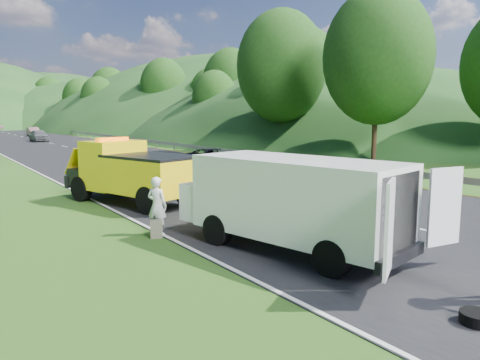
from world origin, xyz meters
TOP-DOWN VIEW (x-y plane):
  - ground at (0.00, 0.00)m, footprint 320.00×320.00m
  - road_surface at (3.00, 40.00)m, footprint 14.00×200.00m
  - guardrail at (10.30, 52.50)m, footprint 0.06×140.00m
  - tree_line_right at (23.00, 60.00)m, footprint 14.00×140.00m
  - tow_truck at (-2.78, 6.70)m, footprint 3.92×6.44m
  - white_van at (-1.77, -1.82)m, footprint 4.31×7.35m
  - woman at (-4.01, 1.61)m, footprint 0.73×0.78m
  - child at (-1.59, -0.87)m, footprint 0.58×0.47m
  - suitcase at (-4.18, 1.31)m, footprint 0.38×0.30m
  - spare_tire at (-1.97, -6.99)m, footprint 0.60×0.60m
  - passing_suv at (5.37, 13.79)m, footprint 2.50×4.92m
  - dist_car_a at (2.65, 50.75)m, footprint 1.76×4.37m
  - dist_car_b at (4.66, 64.34)m, footprint 1.41×4.04m

SIDE VIEW (x-z plane):
  - ground at x=0.00m, z-range 0.00..0.00m
  - guardrail at x=10.30m, z-range -0.76..0.76m
  - tree_line_right at x=23.00m, z-range -7.00..7.00m
  - woman at x=-4.01m, z-range -0.87..0.87m
  - child at x=-1.59m, z-range -0.56..0.56m
  - spare_tire at x=-1.97m, z-range -0.10..0.10m
  - passing_suv at x=5.37m, z-range -0.67..0.67m
  - dist_car_a at x=2.65m, z-range -0.74..0.74m
  - dist_car_b at x=4.66m, z-range -0.67..0.67m
  - road_surface at x=3.00m, z-range 0.00..0.02m
  - suitcase at x=-4.18m, z-range 0.00..0.54m
  - tow_truck at x=-2.78m, z-range -0.03..2.58m
  - white_van at x=-1.77m, z-range 0.16..2.62m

